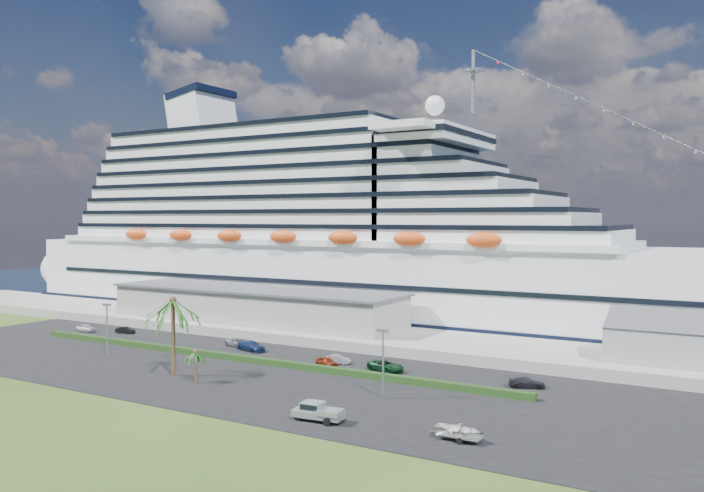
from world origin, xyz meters
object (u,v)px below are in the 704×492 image
Objects in this scene: pickup_truck at (318,411)px; cruise_ship at (335,240)px; boat_trailer at (459,430)px; parked_car_3 at (251,346)px.

cruise_ship is at bearing 120.55° from pickup_truck.
pickup_truck is 15.35m from boat_trailer.
parked_car_3 is (9.52, -40.89, -15.78)m from cruise_ship.
pickup_truck reaches higher than parked_car_3.
boat_trailer is (55.12, -66.06, -15.52)m from cruise_ship.
cruise_ship reaches higher than parked_car_3.
pickup_truck is at bearing -118.56° from parked_car_3.
pickup_truck is (39.84, -67.51, -15.50)m from cruise_ship.
cruise_ship is 79.90m from pickup_truck.
cruise_ship is 33.24× the size of pickup_truck.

